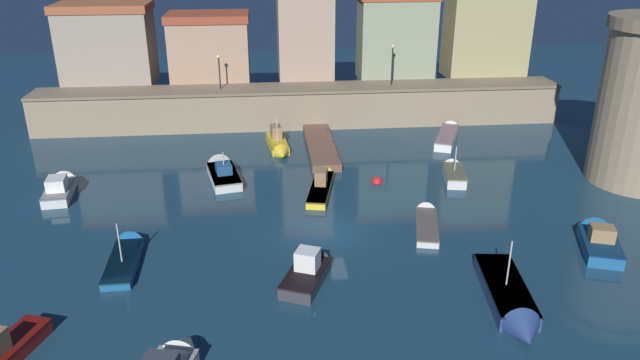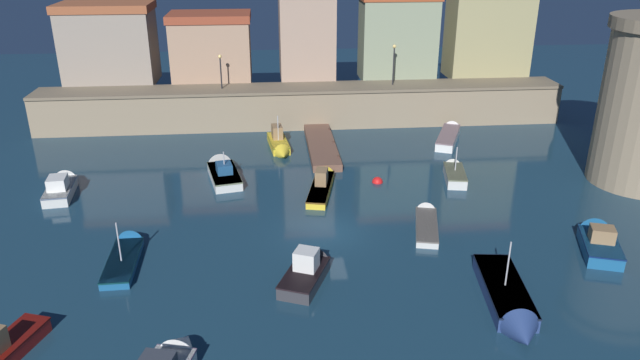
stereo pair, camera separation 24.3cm
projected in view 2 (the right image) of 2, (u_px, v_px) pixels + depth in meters
ground_plane at (325, 233)px, 35.43m from camera, size 116.88×116.88×0.00m
quay_wall at (302, 106)px, 54.25m from camera, size 46.95×3.86×3.56m
old_town_backdrop at (301, 36)px, 55.95m from camera, size 43.57×6.21×9.36m
pier_dock at (322, 146)px, 48.65m from camera, size 2.19×10.10×0.70m
quay_lamp_0 at (220, 66)px, 52.18m from camera, size 0.32×0.32×2.99m
quay_lamp_1 at (394, 58)px, 53.32m from camera, size 0.32×0.32×3.61m
moored_boat_0 at (309, 268)px, 30.75m from camera, size 3.27×4.84×2.19m
moored_boat_1 at (454, 172)px, 43.20m from camera, size 2.12×4.68×2.75m
moored_boat_2 at (222, 170)px, 43.51m from camera, size 2.99×6.11×2.84m
moored_boat_4 at (62, 185)px, 40.70m from camera, size 2.11×5.19×1.91m
moored_boat_5 at (598, 239)px, 33.71m from camera, size 3.26×5.19×2.04m
moored_boat_6 at (449, 134)px, 51.14m from camera, size 4.04×6.98×1.32m
moored_boat_8 at (279, 144)px, 48.52m from camera, size 1.94×5.52×3.04m
moored_boat_9 at (127, 251)px, 32.92m from camera, size 1.64×6.04×3.17m
moored_boat_10 at (323, 182)px, 41.59m from camera, size 2.71×7.07×1.86m
moored_boat_11 at (426, 219)px, 36.55m from camera, size 2.52×5.90×1.18m
moored_boat_13 at (510, 304)px, 28.01m from camera, size 2.69×7.20×3.62m
mooring_buoy_0 at (377, 182)px, 42.47m from camera, size 0.78×0.78×0.78m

